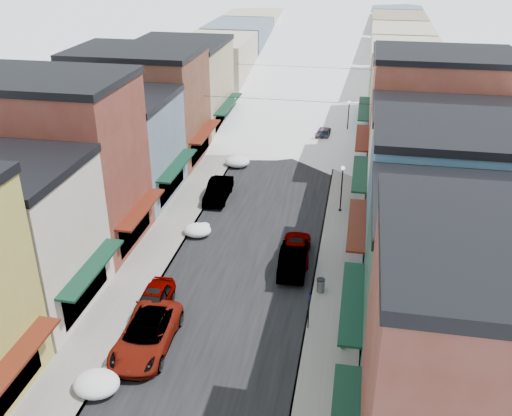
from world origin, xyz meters
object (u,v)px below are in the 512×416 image
at_px(trash_can, 321,285).
at_px(streetlamp_near, 342,183).
at_px(car_green_sedan, 293,258).
at_px(car_white_suv, 146,335).
at_px(car_dark_hatch, 218,190).
at_px(car_silver_sedan, 153,301).

relative_size(trash_can, streetlamp_near, 0.23).
relative_size(car_green_sedan, trash_can, 5.62).
relative_size(car_white_suv, car_dark_hatch, 1.22).
bearing_deg(car_white_suv, car_dark_hatch, 90.75).
bearing_deg(car_silver_sedan, car_dark_hatch, 88.32).
height_order(car_silver_sedan, trash_can, car_silver_sedan).
distance_m(car_dark_hatch, car_green_sedan, 12.71).
height_order(car_white_suv, trash_can, car_white_suv).
bearing_deg(car_green_sedan, car_white_suv, 51.66).
bearing_deg(car_silver_sedan, car_green_sedan, 37.70).
relative_size(car_silver_sedan, streetlamp_near, 1.14).
bearing_deg(streetlamp_near, car_green_sedan, -106.09).
bearing_deg(car_dark_hatch, car_green_sedan, -53.81).
bearing_deg(car_silver_sedan, streetlamp_near, 54.68).
bearing_deg(streetlamp_near, car_dark_hatch, 176.62).
distance_m(car_silver_sedan, car_dark_hatch, 16.44).
xyz_separation_m(car_white_suv, car_green_sedan, (7.00, 9.68, 0.00)).
xyz_separation_m(car_white_suv, streetlamp_near, (9.71, 19.10, 1.79)).
bearing_deg(car_dark_hatch, car_white_suv, -89.34).
relative_size(car_white_suv, car_green_sedan, 1.18).
bearing_deg(streetlamp_near, trash_can, -92.93).
bearing_deg(car_green_sedan, car_dark_hatch, -54.62).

